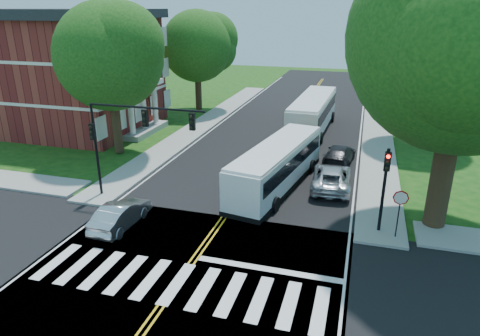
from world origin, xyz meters
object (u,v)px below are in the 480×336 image
at_px(hatchback, 121,215).
at_px(bus_follow, 313,113).
at_px(bus_lead, 277,165).
at_px(dark_sedan, 339,154).
at_px(signal_nw, 129,130).
at_px(signal_ne, 385,180).
at_px(suv, 331,177).

bearing_deg(hatchback, bus_follow, -107.85).
height_order(bus_lead, dark_sedan, bus_lead).
distance_m(signal_nw, bus_follow, 20.47).
distance_m(signal_ne, bus_lead, 7.79).
bearing_deg(signal_ne, bus_follow, 107.47).
height_order(signal_ne, hatchback, signal_ne).
relative_size(hatchback, dark_sedan, 0.89).
relative_size(signal_ne, hatchback, 1.06).
bearing_deg(signal_ne, bus_lead, 144.95).
xyz_separation_m(signal_nw, dark_sedan, (11.31, 10.21, -3.69)).
relative_size(signal_ne, bus_follow, 0.35).
xyz_separation_m(signal_nw, bus_lead, (7.79, 4.41, -2.85)).
bearing_deg(suv, bus_lead, 11.92).
bearing_deg(signal_nw, dark_sedan, 42.06).
distance_m(signal_ne, dark_sedan, 10.80).
bearing_deg(bus_lead, suv, -155.74).
height_order(hatchback, suv, suv).
bearing_deg(bus_lead, signal_ne, 154.55).
height_order(bus_lead, hatchback, bus_lead).
xyz_separation_m(signal_ne, dark_sedan, (-2.74, 10.20, -2.27)).
height_order(bus_follow, hatchback, bus_follow).
xyz_separation_m(suv, dark_sedan, (0.15, 4.92, -0.04)).
bearing_deg(bus_follow, signal_nw, 68.23).
bearing_deg(hatchback, bus_lead, -131.60).
height_order(signal_nw, bus_follow, signal_nw).
relative_size(signal_nw, bus_lead, 0.63).
bearing_deg(dark_sedan, signal_nw, 48.06).
relative_size(signal_nw, bus_follow, 0.57).
distance_m(signal_ne, suv, 6.42).
height_order(bus_follow, dark_sedan, bus_follow).
xyz_separation_m(signal_ne, bus_follow, (-5.84, 18.54, -1.25)).
bearing_deg(dark_sedan, hatchback, 58.08).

